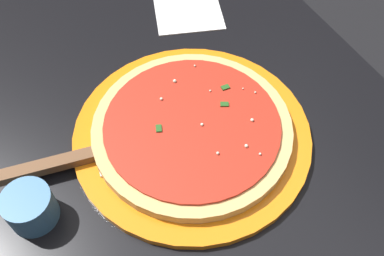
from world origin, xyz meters
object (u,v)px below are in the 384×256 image
Objects in this scene: pizza_server at (77,159)px; napkin_folded_right at (187,7)px; serving_plate at (192,134)px; pizza at (192,128)px; cup_small_sauce at (30,207)px.

pizza_server is 0.37m from napkin_folded_right.
pizza is at bearing -72.02° from serving_plate.
cup_small_sauce is at bearing 122.21° from pizza_server.
pizza is (0.00, -0.00, 0.02)m from serving_plate.
cup_small_sauce is at bearing 95.02° from serving_plate.
pizza_server is 3.58× the size of cup_small_sauce.
serving_plate is 1.21× the size of pizza.
napkin_folded_right is at bearing -50.12° from pizza_server.
serving_plate is 0.16m from pizza_server.
serving_plate is 0.29m from napkin_folded_right.
pizza reaches higher than pizza_server.
napkin_folded_right is at bearing -25.10° from pizza.
serving_plate reaches higher than napkin_folded_right.
pizza_server is at bearing 129.88° from napkin_folded_right.
pizza is at bearing -99.18° from pizza_server.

